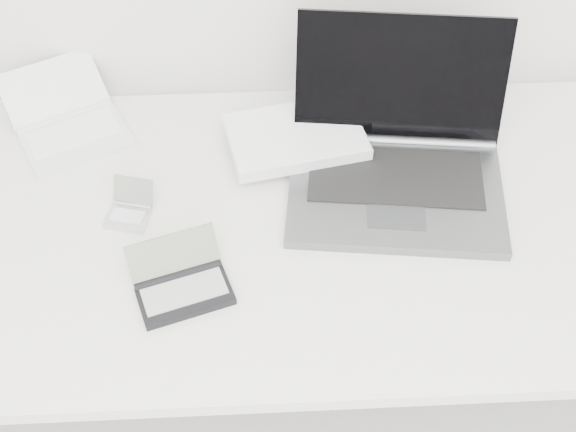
{
  "coord_description": "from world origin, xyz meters",
  "views": [
    {
      "loc": [
        -0.08,
        0.51,
        1.93
      ],
      "look_at": [
        -0.03,
        1.51,
        0.79
      ],
      "focal_mm": 50.0,
      "sensor_mm": 36.0,
      "label": 1
    }
  ],
  "objects_px": {
    "netbook_open_white": "(69,125)",
    "desk": "(302,235)",
    "laptop_large": "(369,154)",
    "palmtop_charcoal": "(182,285)"
  },
  "relations": [
    {
      "from": "netbook_open_white",
      "to": "desk",
      "type": "bearing_deg",
      "value": -56.14
    },
    {
      "from": "desk",
      "to": "netbook_open_white",
      "type": "xyz_separation_m",
      "value": [
        -0.49,
        0.28,
        0.07
      ]
    },
    {
      "from": "netbook_open_white",
      "to": "laptop_large",
      "type": "bearing_deg",
      "value": -39.34
    },
    {
      "from": "desk",
      "to": "laptop_large",
      "type": "relative_size",
      "value": 2.69
    },
    {
      "from": "laptop_large",
      "to": "netbook_open_white",
      "type": "height_order",
      "value": "laptop_large"
    },
    {
      "from": "desk",
      "to": "laptop_large",
      "type": "xyz_separation_m",
      "value": [
        0.15,
        0.13,
        0.09
      ]
    },
    {
      "from": "palmtop_charcoal",
      "to": "desk",
      "type": "bearing_deg",
      "value": 17.12
    },
    {
      "from": "laptop_large",
      "to": "palmtop_charcoal",
      "type": "height_order",
      "value": "laptop_large"
    },
    {
      "from": "laptop_large",
      "to": "netbook_open_white",
      "type": "xyz_separation_m",
      "value": [
        -0.64,
        0.15,
        -0.03
      ]
    },
    {
      "from": "laptop_large",
      "to": "desk",
      "type": "bearing_deg",
      "value": -130.48
    }
  ]
}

